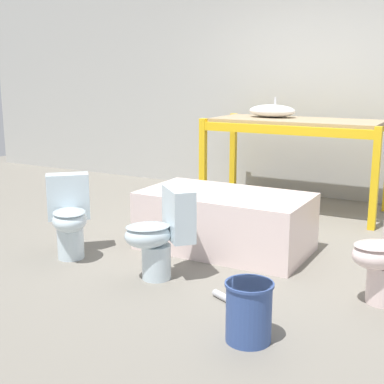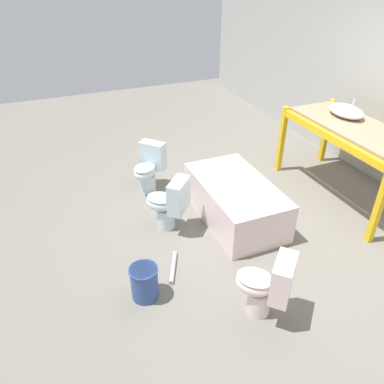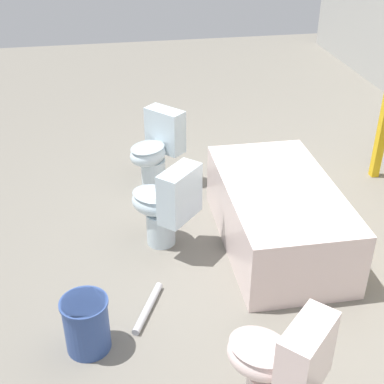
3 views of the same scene
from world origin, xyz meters
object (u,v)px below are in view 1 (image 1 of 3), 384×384
toilet_extra (162,232)px  toilet_far (69,215)px  bathtub_main (225,217)px  bucket_white (249,311)px  sink_basin (272,111)px

toilet_extra → toilet_far: bearing=-139.6°
toilet_extra → bathtub_main: bearing=124.2°
toilet_far → bucket_white: (1.87, -0.63, -0.17)m
toilet_extra → bucket_white: toilet_extra is taller
toilet_far → bucket_white: bearing=-61.1°
sink_basin → bathtub_main: bearing=-82.1°
sink_basin → bathtub_main: sink_basin is taller
toilet_far → bucket_white: toilet_far is taller
sink_basin → bucket_white: (1.05, -3.14, -0.90)m
toilet_extra → sink_basin: bearing=135.5°
toilet_far → bucket_white: size_ratio=1.92×
bathtub_main → toilet_far: size_ratio=2.11×
bathtub_main → toilet_far: 1.31m
sink_basin → bathtub_main: 1.92m
bucket_white → sink_basin: bearing=108.5°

